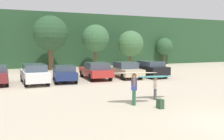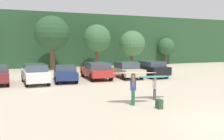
% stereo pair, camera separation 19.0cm
% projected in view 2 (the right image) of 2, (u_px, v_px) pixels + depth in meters
% --- Properties ---
extents(hillside_ridge, '(108.00, 12.00, 7.51)m').
position_uv_depth(hillside_ridge, '(62.00, 41.00, 40.08)').
color(hillside_ridge, '#284C2D').
rests_on(hillside_ridge, ground_plane).
extents(tree_center_right, '(4.19, 4.19, 6.58)m').
position_uv_depth(tree_center_right, '(52.00, 33.00, 30.14)').
color(tree_center_right, brown).
rests_on(tree_center_right, ground_plane).
extents(tree_center_left, '(3.60, 3.60, 5.72)m').
position_uv_depth(tree_center_left, '(97.00, 39.00, 32.60)').
color(tree_center_left, brown).
rests_on(tree_center_left, ground_plane).
extents(tree_left, '(3.56, 3.56, 5.04)m').
position_uv_depth(tree_left, '(132.00, 44.00, 34.44)').
color(tree_left, brown).
rests_on(tree_left, ground_plane).
extents(tree_center, '(2.69, 2.69, 4.20)m').
position_uv_depth(tree_center, '(166.00, 47.00, 39.48)').
color(tree_center, brown).
rests_on(tree_center, ground_plane).
extents(parked_car_white, '(1.90, 4.71, 1.55)m').
position_uv_depth(parked_car_white, '(35.00, 73.00, 19.65)').
color(parked_car_white, white).
rests_on(parked_car_white, ground_plane).
extents(parked_car_navy, '(2.22, 4.50, 1.35)m').
position_uv_depth(parked_car_navy, '(65.00, 73.00, 20.85)').
color(parked_car_navy, navy).
rests_on(parked_car_navy, ground_plane).
extents(parked_car_red, '(2.11, 4.83, 1.50)m').
position_uv_depth(parked_car_red, '(97.00, 70.00, 22.39)').
color(parked_car_red, '#B72D28').
rests_on(parked_car_red, ground_plane).
extents(parked_car_champagne, '(2.10, 4.71, 1.46)m').
position_uv_depth(parked_car_champagne, '(126.00, 70.00, 23.24)').
color(parked_car_champagne, beige).
rests_on(parked_car_champagne, ground_plane).
extents(parked_car_black, '(1.95, 4.48, 1.52)m').
position_uv_depth(parked_car_black, '(151.00, 68.00, 23.88)').
color(parked_car_black, black).
rests_on(parked_car_black, ground_plane).
extents(person_adult, '(0.48, 0.77, 1.59)m').
position_uv_depth(person_adult, '(133.00, 87.00, 12.59)').
color(person_adult, '#26593F').
rests_on(person_adult, ground_plane).
extents(person_child, '(0.36, 0.57, 1.27)m').
position_uv_depth(person_child, '(155.00, 87.00, 13.83)').
color(person_child, '#4C4C51').
rests_on(person_child, ground_plane).
extents(surfboard_cream, '(2.36, 1.27, 0.13)m').
position_uv_depth(surfboard_cream, '(135.00, 73.00, 12.59)').
color(surfboard_cream, beige).
extents(surfboard_teal, '(2.08, 0.92, 0.09)m').
position_uv_depth(surfboard_teal, '(155.00, 77.00, 13.83)').
color(surfboard_teal, teal).
extents(backpack_dropped, '(0.24, 0.34, 0.45)m').
position_uv_depth(backpack_dropped, '(159.00, 104.00, 11.87)').
color(backpack_dropped, '#2D4C33').
rests_on(backpack_dropped, ground_plane).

